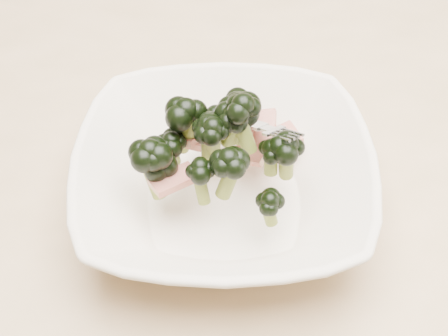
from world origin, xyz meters
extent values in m
cube|color=tan|center=(0.00, 0.00, 0.73)|extent=(1.20, 0.80, 0.04)
imported|color=beige|center=(-0.10, -0.07, 0.78)|extent=(0.32, 0.32, 0.07)
cylinder|color=olive|center=(-0.11, -0.07, 0.83)|extent=(0.01, 0.02, 0.03)
ellipsoid|color=black|center=(-0.11, -0.07, 0.85)|extent=(0.03, 0.03, 0.03)
cylinder|color=olive|center=(-0.09, -0.06, 0.83)|extent=(0.02, 0.02, 0.03)
ellipsoid|color=black|center=(-0.09, -0.06, 0.85)|extent=(0.03, 0.03, 0.03)
cylinder|color=olive|center=(-0.04, -0.08, 0.81)|extent=(0.02, 0.02, 0.04)
ellipsoid|color=black|center=(-0.04, -0.08, 0.83)|extent=(0.03, 0.03, 0.03)
cylinder|color=olive|center=(-0.13, -0.03, 0.82)|extent=(0.03, 0.03, 0.05)
ellipsoid|color=black|center=(-0.13, -0.03, 0.85)|extent=(0.04, 0.04, 0.03)
cylinder|color=olive|center=(-0.08, -0.04, 0.82)|extent=(0.02, 0.02, 0.04)
ellipsoid|color=black|center=(-0.08, -0.04, 0.85)|extent=(0.04, 0.04, 0.03)
cylinder|color=olive|center=(-0.06, -0.12, 0.79)|extent=(0.02, 0.02, 0.03)
ellipsoid|color=black|center=(-0.06, -0.12, 0.81)|extent=(0.03, 0.03, 0.02)
cylinder|color=olive|center=(-0.09, 0.00, 0.79)|extent=(0.01, 0.01, 0.03)
ellipsoid|color=black|center=(-0.09, 0.00, 0.81)|extent=(0.03, 0.03, 0.03)
cylinder|color=olive|center=(-0.05, -0.07, 0.81)|extent=(0.01, 0.02, 0.03)
ellipsoid|color=black|center=(-0.05, -0.07, 0.82)|extent=(0.03, 0.03, 0.03)
cylinder|color=olive|center=(-0.08, -0.06, 0.84)|extent=(0.03, 0.03, 0.05)
ellipsoid|color=black|center=(-0.08, -0.06, 0.87)|extent=(0.04, 0.04, 0.03)
cylinder|color=olive|center=(-0.11, -0.06, 0.83)|extent=(0.01, 0.02, 0.04)
ellipsoid|color=black|center=(-0.11, -0.06, 0.85)|extent=(0.03, 0.03, 0.03)
cylinder|color=olive|center=(-0.10, -0.10, 0.82)|extent=(0.03, 0.02, 0.04)
ellipsoid|color=black|center=(-0.10, -0.10, 0.85)|extent=(0.04, 0.04, 0.03)
cylinder|color=olive|center=(-0.16, -0.07, 0.80)|extent=(0.02, 0.02, 0.03)
ellipsoid|color=black|center=(-0.16, -0.07, 0.82)|extent=(0.04, 0.04, 0.03)
cylinder|color=olive|center=(-0.17, -0.07, 0.80)|extent=(0.03, 0.03, 0.05)
ellipsoid|color=black|center=(-0.17, -0.07, 0.83)|extent=(0.04, 0.04, 0.03)
cylinder|color=olive|center=(-0.09, -0.05, 0.83)|extent=(0.02, 0.01, 0.03)
ellipsoid|color=black|center=(-0.09, -0.05, 0.84)|extent=(0.03, 0.03, 0.02)
cylinder|color=olive|center=(-0.15, -0.05, 0.80)|extent=(0.02, 0.01, 0.03)
ellipsoid|color=black|center=(-0.15, -0.05, 0.82)|extent=(0.03, 0.03, 0.02)
cylinder|color=olive|center=(-0.12, -0.10, 0.81)|extent=(0.02, 0.02, 0.04)
ellipsoid|color=black|center=(-0.12, -0.10, 0.84)|extent=(0.03, 0.03, 0.02)
cylinder|color=olive|center=(-0.07, -0.01, 0.80)|extent=(0.02, 0.03, 0.05)
ellipsoid|color=black|center=(-0.07, -0.01, 0.83)|extent=(0.04, 0.04, 0.03)
cube|color=maroon|center=(-0.12, -0.02, 0.81)|extent=(0.05, 0.06, 0.02)
cube|color=maroon|center=(-0.12, -0.03, 0.80)|extent=(0.04, 0.04, 0.02)
cube|color=maroon|center=(-0.15, -0.08, 0.80)|extent=(0.05, 0.04, 0.01)
cube|color=maroon|center=(-0.07, -0.04, 0.79)|extent=(0.04, 0.04, 0.02)
cube|color=maroon|center=(-0.04, -0.02, 0.78)|extent=(0.06, 0.04, 0.02)
cube|color=maroon|center=(-0.08, -0.01, 0.80)|extent=(0.03, 0.04, 0.02)
cube|color=maroon|center=(-0.05, -0.02, 0.79)|extent=(0.04, 0.06, 0.03)
camera|label=1|loc=(-0.15, -0.47, 1.23)|focal=50.00mm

